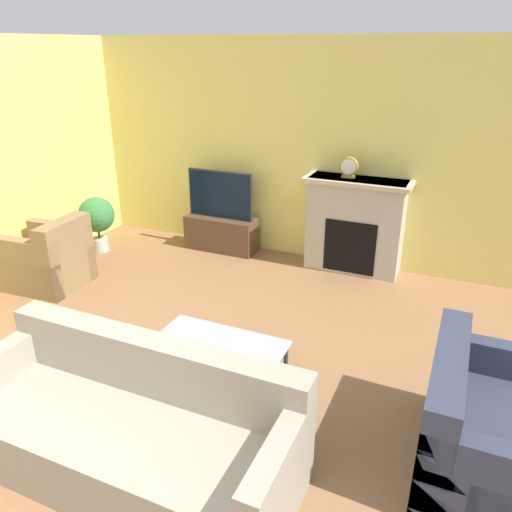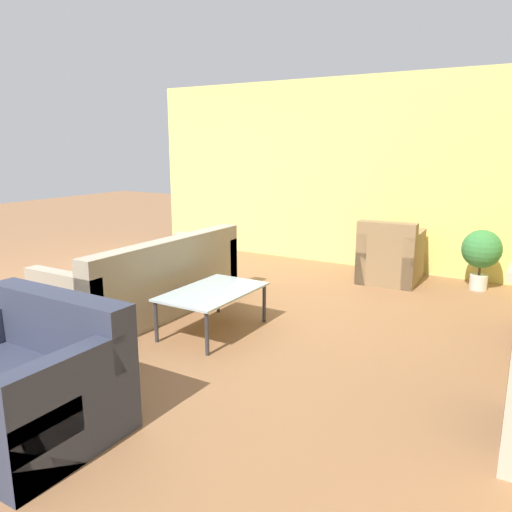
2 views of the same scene
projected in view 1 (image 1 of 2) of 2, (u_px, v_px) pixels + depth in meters
name	position (u px, v px, depth m)	size (l,w,h in m)	color
wall_back	(304.00, 153.00, 6.17)	(8.86, 0.06, 2.70)	#EADB72
fireplace	(355.00, 224.00, 6.00)	(1.24, 0.44, 1.15)	#BCB2A3
tv_stand	(221.00, 233.00, 6.75)	(0.97, 0.36, 0.46)	brown
tv	(220.00, 195.00, 6.54)	(0.91, 0.06, 0.63)	#232328
couch_sectional	(131.00, 431.00, 3.22)	(2.23, 0.87, 0.82)	#9E937F
couch_loveseat	(488.00, 434.00, 3.19)	(0.88, 1.21, 0.82)	#33384C
armchair_by_window	(48.00, 261.00, 5.71)	(0.88, 0.77, 0.82)	#8C704C
coffee_table	(216.00, 351.00, 3.91)	(1.05, 0.65, 0.41)	#333338
potted_plant	(97.00, 217.00, 6.60)	(0.47, 0.47, 0.75)	beige
mantel_clock	(349.00, 167.00, 5.78)	(0.21, 0.07, 0.24)	#B79338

